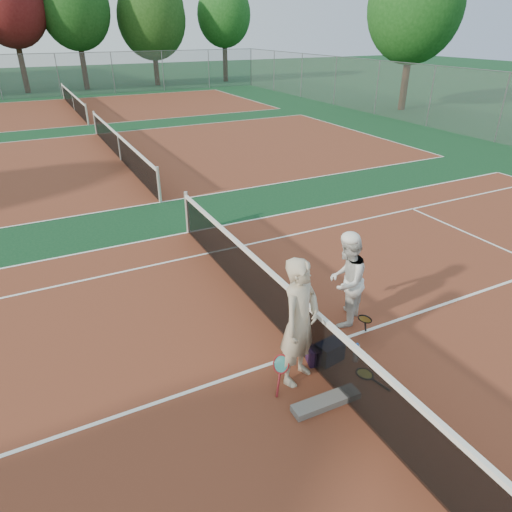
# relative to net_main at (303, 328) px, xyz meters

# --- Properties ---
(ground) EXTENTS (130.00, 130.00, 0.00)m
(ground) POSITION_rel_net_main_xyz_m (0.00, 0.00, -0.51)
(ground) COLOR #0E361B
(ground) RESTS_ON ground
(court_main) EXTENTS (23.77, 10.97, 0.01)m
(court_main) POSITION_rel_net_main_xyz_m (0.00, 0.00, -0.51)
(court_main) COLOR brown
(court_main) RESTS_ON ground
(court_far_a) EXTENTS (23.77, 10.97, 0.01)m
(court_far_a) POSITION_rel_net_main_xyz_m (0.00, 13.50, -0.51)
(court_far_a) COLOR brown
(court_far_a) RESTS_ON ground
(court_far_b) EXTENTS (23.77, 10.97, 0.01)m
(court_far_b) POSITION_rel_net_main_xyz_m (0.00, 27.00, -0.51)
(court_far_b) COLOR brown
(court_far_b) RESTS_ON ground
(net_main) EXTENTS (0.10, 10.98, 1.02)m
(net_main) POSITION_rel_net_main_xyz_m (0.00, 0.00, 0.00)
(net_main) COLOR black
(net_main) RESTS_ON ground
(net_far_a) EXTENTS (0.10, 10.98, 1.02)m
(net_far_a) POSITION_rel_net_main_xyz_m (0.00, 13.50, 0.00)
(net_far_a) COLOR black
(net_far_a) RESTS_ON ground
(net_far_b) EXTENTS (0.10, 10.98, 1.02)m
(net_far_b) POSITION_rel_net_main_xyz_m (0.00, 27.00, 0.00)
(net_far_b) COLOR black
(net_far_b) RESTS_ON ground
(fence_back) EXTENTS (32.00, 0.06, 3.00)m
(fence_back) POSITION_rel_net_main_xyz_m (0.00, 34.00, 0.99)
(fence_back) COLOR slate
(fence_back) RESTS_ON ground
(player_a) EXTENTS (0.88, 0.77, 2.02)m
(player_a) POSITION_rel_net_main_xyz_m (-0.36, -0.44, 0.50)
(player_a) COLOR #C0B095
(player_a) RESTS_ON ground
(player_b) EXTENTS (1.05, 1.01, 1.70)m
(player_b) POSITION_rel_net_main_xyz_m (1.14, 0.43, 0.34)
(player_b) COLOR silver
(player_b) RESTS_ON ground
(racket_red) EXTENTS (0.43, 0.44, 0.52)m
(racket_red) POSITION_rel_net_main_xyz_m (-0.68, -0.49, -0.25)
(racket_red) COLOR maroon
(racket_red) RESTS_ON ground
(racket_black_held) EXTENTS (0.44, 0.42, 0.53)m
(racket_black_held) POSITION_rel_net_main_xyz_m (1.14, -0.15, -0.25)
(racket_black_held) COLOR black
(racket_black_held) RESTS_ON ground
(racket_spare) EXTENTS (0.38, 0.64, 0.04)m
(racket_spare) POSITION_rel_net_main_xyz_m (0.59, -0.88, -0.49)
(racket_spare) COLOR black
(racket_spare) RESTS_ON ground
(sports_bag_navy) EXTENTS (0.45, 0.34, 0.33)m
(sports_bag_navy) POSITION_rel_net_main_xyz_m (0.31, -0.34, -0.35)
(sports_bag_navy) COLOR black
(sports_bag_navy) RESTS_ON ground
(sports_bag_purple) EXTENTS (0.40, 0.32, 0.28)m
(sports_bag_purple) POSITION_rel_net_main_xyz_m (0.12, -0.31, -0.37)
(sports_bag_purple) COLOR black
(sports_bag_purple) RESTS_ON ground
(net_cover_canvas) EXTENTS (1.04, 0.27, 0.11)m
(net_cover_canvas) POSITION_rel_net_main_xyz_m (-0.30, -1.12, -0.46)
(net_cover_canvas) COLOR #67615D
(net_cover_canvas) RESTS_ON ground
(water_bottle) EXTENTS (0.09, 0.09, 0.30)m
(water_bottle) POSITION_rel_net_main_xyz_m (0.67, -0.55, -0.36)
(water_bottle) COLOR #C5E5F9
(water_bottle) RESTS_ON ground
(tree_back_maroon) EXTENTS (5.21, 5.21, 9.15)m
(tree_back_maroon) POSITION_rel_net_main_xyz_m (-2.15, 37.52, 5.63)
(tree_back_maroon) COLOR #382314
(tree_back_maroon) RESTS_ON ground
(tree_back_3) EXTENTS (5.38, 5.38, 9.09)m
(tree_back_3) POSITION_rel_net_main_xyz_m (2.40, 37.59, 5.47)
(tree_back_3) COLOR #382314
(tree_back_3) RESTS_ON ground
(tree_back_4) EXTENTS (5.74, 5.74, 8.62)m
(tree_back_4) POSITION_rel_net_main_xyz_m (8.54, 37.89, 4.80)
(tree_back_4) COLOR #382314
(tree_back_4) RESTS_ON ground
(tree_back_5) EXTENTS (4.84, 4.84, 8.46)m
(tree_back_5) POSITION_rel_net_main_xyz_m (15.28, 38.03, 5.15)
(tree_back_5) COLOR #382314
(tree_back_5) RESTS_ON ground
(tree_right_1) EXTENTS (5.52, 5.52, 8.97)m
(tree_right_1) POSITION_rel_net_main_xyz_m (18.65, 17.77, 5.27)
(tree_right_1) COLOR #382314
(tree_right_1) RESTS_ON ground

